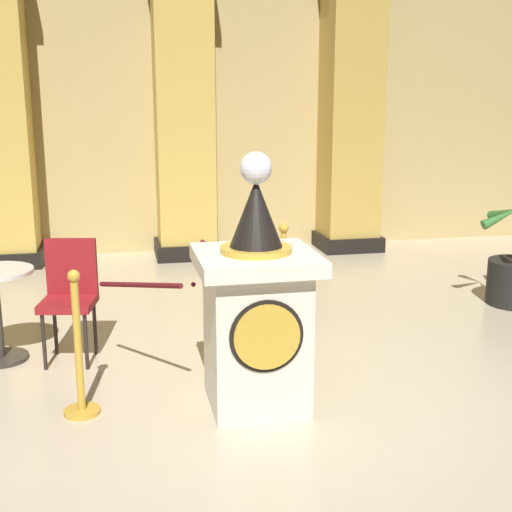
% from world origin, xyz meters
% --- Properties ---
extents(ground_plane, '(12.60, 12.60, 0.00)m').
position_xyz_m(ground_plane, '(0.00, 0.00, 0.00)').
color(ground_plane, beige).
extents(back_wall, '(12.60, 0.16, 3.91)m').
position_xyz_m(back_wall, '(0.00, 5.36, 1.95)').
color(back_wall, tan).
rests_on(back_wall, ground_plane).
extents(pedestal_clock, '(0.78, 0.78, 1.71)m').
position_xyz_m(pedestal_clock, '(-0.02, 0.37, 0.66)').
color(pedestal_clock, silver).
rests_on(pedestal_clock, ground_plane).
extents(stanchion_near, '(0.24, 0.24, 1.04)m').
position_xyz_m(stanchion_near, '(0.45, 1.48, 0.36)').
color(stanchion_near, gold).
rests_on(stanchion_near, ground_plane).
extents(stanchion_far, '(0.24, 0.24, 0.98)m').
position_xyz_m(stanchion_far, '(-1.18, 0.46, 0.34)').
color(stanchion_far, gold).
rests_on(stanchion_far, ground_plane).
extents(velvet_rope, '(1.36, 1.35, 0.22)m').
position_xyz_m(velvet_rope, '(-0.37, 0.97, 0.79)').
color(velvet_rope, '#591419').
extents(column_right, '(0.86, 0.86, 3.75)m').
position_xyz_m(column_right, '(2.23, 4.95, 1.86)').
color(column_right, black).
rests_on(column_right, ground_plane).
extents(column_centre_rear, '(0.86, 0.86, 3.75)m').
position_xyz_m(column_centre_rear, '(0.00, 4.95, 1.86)').
color(column_centre_rear, black).
rests_on(column_centre_rear, ground_plane).
extents(cafe_chair_red, '(0.47, 0.47, 0.96)m').
position_xyz_m(cafe_chair_red, '(-1.28, 1.49, 0.57)').
color(cafe_chair_red, black).
rests_on(cafe_chair_red, ground_plane).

